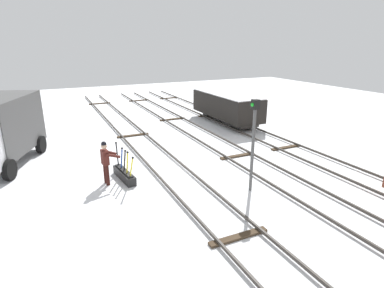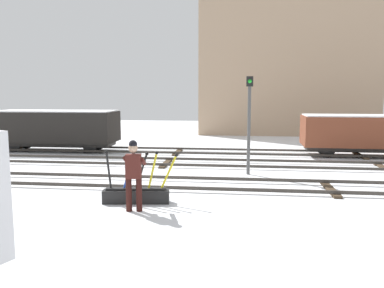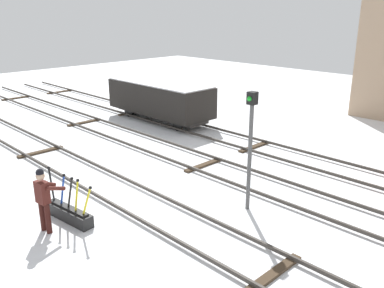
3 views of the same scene
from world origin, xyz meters
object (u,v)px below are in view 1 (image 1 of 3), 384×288
object	(u,v)px
freight_car_near_switch	(227,106)
signal_post	(253,136)
switch_lever_frame	(124,174)
rail_worker	(106,160)

from	to	relation	value
freight_car_near_switch	signal_post	bearing A→B (deg)	-26.69
switch_lever_frame	freight_car_near_switch	xyz separation A→B (m)	(-6.62, 9.01, 0.98)
switch_lever_frame	freight_car_near_switch	world-z (taller)	freight_car_near_switch
signal_post	freight_car_near_switch	bearing A→B (deg)	153.68
switch_lever_frame	signal_post	world-z (taller)	signal_post
switch_lever_frame	rail_worker	bearing A→B (deg)	-86.22
signal_post	switch_lever_frame	bearing A→B (deg)	-126.67
switch_lever_frame	rail_worker	xyz separation A→B (m)	(0.14, -0.72, 0.78)
switch_lever_frame	rail_worker	distance (m)	1.07
switch_lever_frame	signal_post	bearing A→B (deg)	46.52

